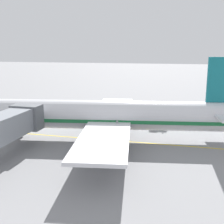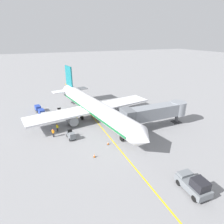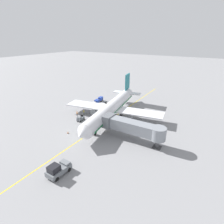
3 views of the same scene
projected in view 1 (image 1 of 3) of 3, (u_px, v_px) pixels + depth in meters
name	position (u px, v px, depth m)	size (l,w,h in m)	color
ground_plane	(99.00, 139.00, 37.70)	(400.00, 400.00, 0.00)	gray
gate_lead_in_line	(99.00, 139.00, 37.70)	(0.24, 80.00, 0.01)	gold
parked_airliner	(105.00, 116.00, 37.05)	(30.45, 37.25, 10.63)	silver
baggage_tug_lead	(142.00, 117.00, 46.86)	(1.44, 2.58, 1.62)	navy
baggage_tug_trailing	(75.00, 119.00, 45.54)	(1.51, 2.61, 1.62)	slate
baggage_tug_spare	(158.00, 124.00, 42.66)	(1.39, 2.55, 1.62)	silver
baggage_cart_front	(149.00, 116.00, 46.47)	(1.66, 2.98, 1.58)	#4C4C51
baggage_cart_second_in_train	(169.00, 117.00, 46.24)	(1.66, 2.98, 1.58)	#4C4C51
baggage_cart_third_in_train	(190.00, 117.00, 46.08)	(1.66, 2.98, 1.58)	#4C4C51
ground_crew_wing_walker	(93.00, 114.00, 47.92)	(0.59, 0.56, 1.69)	#232328
ground_crew_loader	(103.00, 116.00, 46.44)	(0.52, 0.63, 1.69)	#232328
ground_crew_marshaller	(113.00, 125.00, 41.35)	(0.61, 0.54, 1.69)	#232328
safety_cone_nose_left	(26.00, 122.00, 45.34)	(0.36, 0.36, 0.59)	black
safety_cone_nose_right	(30.00, 129.00, 41.37)	(0.36, 0.36, 0.59)	black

